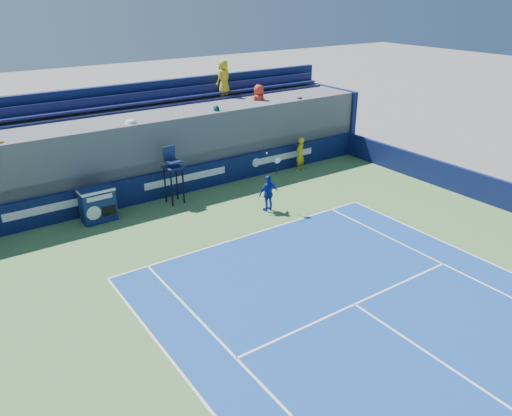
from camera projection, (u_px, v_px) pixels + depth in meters
ball_person at (300, 154)px, 25.08m from camera, size 0.73×0.62×1.70m
back_hoarding at (186, 180)px, 22.42m from camera, size 20.40×0.21×1.20m
match_clock at (98, 204)px, 19.57m from camera, size 1.33×0.75×1.40m
umpire_chair at (173, 169)px, 20.96m from camera, size 0.74×0.74×2.48m
tennis_player at (268, 193)px, 20.47m from camera, size 0.94×0.41×2.57m
stadium_seating at (164, 142)px, 23.47m from camera, size 21.00×4.05×5.21m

